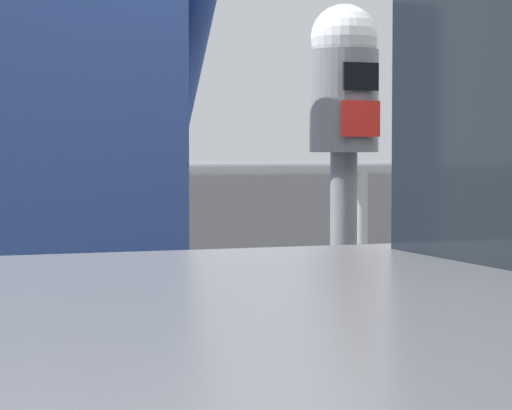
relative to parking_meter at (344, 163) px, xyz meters
The scene contains 3 objects.
parking_meter is the anchor object (origin of this frame).
pedestrian_at_meter 0.68m from the parking_meter, behind, with size 0.67×0.60×1.76m.
background_railing 2.06m from the parking_meter, 89.19° to the left, with size 24.06×0.06×1.10m.
Camera 1 is at (-1.17, -2.20, 1.29)m, focal length 78.77 mm.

